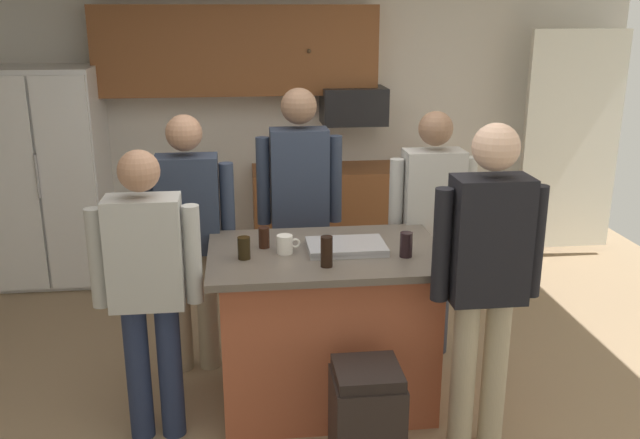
{
  "coord_description": "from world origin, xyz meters",
  "views": [
    {
      "loc": [
        -0.4,
        -3.53,
        2.27
      ],
      "look_at": [
        0.06,
        0.43,
        1.05
      ],
      "focal_mm": 38.87,
      "sensor_mm": 36.0,
      "label": 1
    }
  ],
  "objects_px": {
    "person_elder_center": "(431,219)",
    "glass_short_whisky": "(244,248)",
    "person_host_foreground": "(487,269)",
    "trash_bin": "(366,423)",
    "refrigerator": "(51,177)",
    "mug_ceramic_white": "(285,244)",
    "serving_tray": "(346,247)",
    "microwave_over_range": "(353,106)",
    "person_guest_left": "(300,200)",
    "person_guest_by_door": "(147,280)",
    "tumbler_amber": "(264,238)",
    "glass_pilsner": "(406,245)",
    "person_guest_right": "(189,228)",
    "glass_dark_ale": "(327,252)",
    "kitchen_island": "(326,327)"
  },
  "relations": [
    {
      "from": "glass_pilsner",
      "to": "refrigerator",
      "type": "bearing_deg",
      "value": 136.11
    },
    {
      "from": "refrigerator",
      "to": "trash_bin",
      "type": "bearing_deg",
      "value": -53.84
    },
    {
      "from": "kitchen_island",
      "to": "person_guest_right",
      "type": "bearing_deg",
      "value": 148.06
    },
    {
      "from": "person_guest_right",
      "to": "person_guest_by_door",
      "type": "bearing_deg",
      "value": -71.06
    },
    {
      "from": "person_guest_left",
      "to": "person_host_foreground",
      "type": "xyz_separation_m",
      "value": [
        0.82,
        -1.34,
        -0.02
      ]
    },
    {
      "from": "person_host_foreground",
      "to": "trash_bin",
      "type": "relative_size",
      "value": 2.88
    },
    {
      "from": "microwave_over_range",
      "to": "glass_short_whisky",
      "type": "distance_m",
      "value": 2.67
    },
    {
      "from": "person_guest_left",
      "to": "glass_dark_ale",
      "type": "xyz_separation_m",
      "value": [
        0.05,
        -1.04,
        -0.0
      ]
    },
    {
      "from": "person_guest_by_door",
      "to": "glass_dark_ale",
      "type": "height_order",
      "value": "person_guest_by_door"
    },
    {
      "from": "glass_pilsner",
      "to": "serving_tray",
      "type": "xyz_separation_m",
      "value": [
        -0.31,
        0.14,
        -0.05
      ]
    },
    {
      "from": "tumbler_amber",
      "to": "person_elder_center",
      "type": "bearing_deg",
      "value": 21.46
    },
    {
      "from": "tumbler_amber",
      "to": "serving_tray",
      "type": "height_order",
      "value": "tumbler_amber"
    },
    {
      "from": "person_guest_by_door",
      "to": "tumbler_amber",
      "type": "relative_size",
      "value": 13.3
    },
    {
      "from": "microwave_over_range",
      "to": "serving_tray",
      "type": "xyz_separation_m",
      "value": [
        -0.42,
        -2.37,
        -0.47
      ]
    },
    {
      "from": "refrigerator",
      "to": "tumbler_amber",
      "type": "xyz_separation_m",
      "value": [
        1.72,
        -2.15,
        0.11
      ]
    },
    {
      "from": "kitchen_island",
      "to": "person_guest_left",
      "type": "relative_size",
      "value": 0.75
    },
    {
      "from": "kitchen_island",
      "to": "person_host_foreground",
      "type": "xyz_separation_m",
      "value": [
        0.74,
        -0.54,
        0.54
      ]
    },
    {
      "from": "person_guest_by_door",
      "to": "person_guest_right",
      "type": "bearing_deg",
      "value": 62.68
    },
    {
      "from": "person_guest_right",
      "to": "serving_tray",
      "type": "xyz_separation_m",
      "value": [
        0.91,
        -0.5,
        0.01
      ]
    },
    {
      "from": "glass_dark_ale",
      "to": "trash_bin",
      "type": "bearing_deg",
      "value": -73.7
    },
    {
      "from": "person_guest_by_door",
      "to": "trash_bin",
      "type": "height_order",
      "value": "person_guest_by_door"
    },
    {
      "from": "person_guest_left",
      "to": "person_guest_right",
      "type": "bearing_deg",
      "value": -73.2
    },
    {
      "from": "person_elder_center",
      "to": "glass_short_whisky",
      "type": "xyz_separation_m",
      "value": [
        -1.22,
        -0.61,
        0.06
      ]
    },
    {
      "from": "microwave_over_range",
      "to": "glass_dark_ale",
      "type": "xyz_separation_m",
      "value": [
        -0.57,
        -2.61,
        -0.41
      ]
    },
    {
      "from": "microwave_over_range",
      "to": "person_guest_left",
      "type": "xyz_separation_m",
      "value": [
        -0.62,
        -1.57,
        -0.41
      ]
    },
    {
      "from": "glass_short_whisky",
      "to": "serving_tray",
      "type": "distance_m",
      "value": 0.58
    },
    {
      "from": "refrigerator",
      "to": "person_guest_left",
      "type": "xyz_separation_m",
      "value": [
        1.98,
        -1.45,
        0.13
      ]
    },
    {
      "from": "microwave_over_range",
      "to": "person_elder_center",
      "type": "relative_size",
      "value": 0.34
    },
    {
      "from": "person_guest_by_door",
      "to": "tumbler_amber",
      "type": "height_order",
      "value": "person_guest_by_door"
    },
    {
      "from": "person_guest_left",
      "to": "mug_ceramic_white",
      "type": "relative_size",
      "value": 13.53
    },
    {
      "from": "glass_pilsner",
      "to": "serving_tray",
      "type": "relative_size",
      "value": 0.32
    },
    {
      "from": "person_elder_center",
      "to": "person_host_foreground",
      "type": "height_order",
      "value": "person_host_foreground"
    },
    {
      "from": "tumbler_amber",
      "to": "glass_pilsner",
      "type": "relative_size",
      "value": 0.87
    },
    {
      "from": "glass_pilsner",
      "to": "serving_tray",
      "type": "height_order",
      "value": "glass_pilsner"
    },
    {
      "from": "mug_ceramic_white",
      "to": "tumbler_amber",
      "type": "bearing_deg",
      "value": 135.98
    },
    {
      "from": "mug_ceramic_white",
      "to": "trash_bin",
      "type": "bearing_deg",
      "value": -64.2
    },
    {
      "from": "microwave_over_range",
      "to": "glass_pilsner",
      "type": "relative_size",
      "value": 4.03
    },
    {
      "from": "tumbler_amber",
      "to": "mug_ceramic_white",
      "type": "distance_m",
      "value": 0.16
    },
    {
      "from": "person_guest_left",
      "to": "serving_tray",
      "type": "relative_size",
      "value": 4.06
    },
    {
      "from": "person_host_foreground",
      "to": "person_guest_right",
      "type": "bearing_deg",
      "value": 2.1
    },
    {
      "from": "person_elder_center",
      "to": "glass_short_whisky",
      "type": "relative_size",
      "value": 13.37
    },
    {
      "from": "serving_tray",
      "to": "trash_bin",
      "type": "distance_m",
      "value": 0.99
    },
    {
      "from": "person_guest_left",
      "to": "trash_bin",
      "type": "height_order",
      "value": "person_guest_left"
    },
    {
      "from": "kitchen_island",
      "to": "person_guest_left",
      "type": "bearing_deg",
      "value": 95.77
    },
    {
      "from": "microwave_over_range",
      "to": "glass_short_whisky",
      "type": "relative_size",
      "value": 4.51
    },
    {
      "from": "person_guest_by_door",
      "to": "mug_ceramic_white",
      "type": "height_order",
      "value": "person_guest_by_door"
    },
    {
      "from": "refrigerator",
      "to": "mug_ceramic_white",
      "type": "relative_size",
      "value": 13.8
    },
    {
      "from": "person_elder_center",
      "to": "kitchen_island",
      "type": "bearing_deg",
      "value": -0.0
    },
    {
      "from": "person_guest_by_door",
      "to": "person_guest_right",
      "type": "distance_m",
      "value": 0.76
    },
    {
      "from": "serving_tray",
      "to": "glass_short_whisky",
      "type": "bearing_deg",
      "value": -172.78
    }
  ]
}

